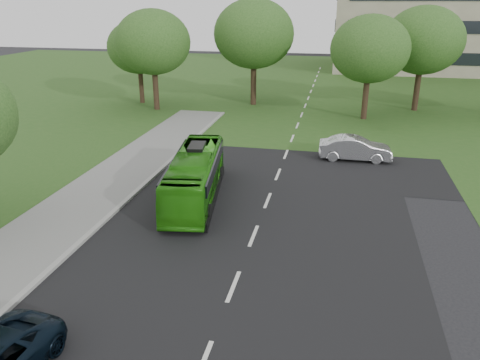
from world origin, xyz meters
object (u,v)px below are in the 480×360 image
(tree_park_d, at_px, (423,40))
(tree_park_b, at_px, (254,34))
(tree_park_a, at_px, (153,42))
(tree_park_c, at_px, (370,49))
(bus, at_px, (195,176))
(tree_park_f, at_px, (138,47))
(sedan, at_px, (355,148))

(tree_park_d, bearing_deg, tree_park_b, -177.90)
(tree_park_a, height_order, tree_park_c, tree_park_a)
(tree_park_b, xyz_separation_m, bus, (1.40, -24.04, -5.53))
(tree_park_f, height_order, bus, tree_park_f)
(tree_park_f, xyz_separation_m, sedan, (20.87, -14.27, -4.71))
(tree_park_a, distance_m, tree_park_c, 19.20)
(bus, bearing_deg, tree_park_a, 108.24)
(bus, bearing_deg, tree_park_b, 84.88)
(tree_park_a, xyz_separation_m, tree_park_b, (8.59, 4.17, 0.57))
(tree_park_d, xyz_separation_m, sedan, (-5.78, -16.33, -5.61))
(tree_park_c, bearing_deg, tree_park_b, 159.31)
(tree_park_f, distance_m, sedan, 25.72)
(tree_park_a, xyz_separation_m, tree_park_c, (19.20, 0.17, -0.25))
(tree_park_c, height_order, sedan, tree_park_c)
(tree_park_a, relative_size, tree_park_f, 1.13)
(tree_park_b, bearing_deg, tree_park_a, -154.08)
(tree_park_a, bearing_deg, tree_park_b, 25.92)
(tree_park_a, xyz_separation_m, tree_park_f, (-2.63, 2.68, -0.72))
(tree_park_a, relative_size, tree_park_b, 0.91)
(tree_park_f, bearing_deg, bus, -60.78)
(tree_park_d, distance_m, tree_park_f, 26.74)
(tree_park_b, distance_m, tree_park_d, 15.44)
(tree_park_b, height_order, tree_park_f, tree_park_b)
(tree_park_a, relative_size, tree_park_d, 0.97)
(tree_park_d, relative_size, bus, 1.06)
(tree_park_f, height_order, sedan, tree_park_f)
(tree_park_a, xyz_separation_m, bus, (9.99, -19.87, -4.96))
(tree_park_b, relative_size, tree_park_c, 1.14)
(tree_park_a, bearing_deg, tree_park_d, 11.16)
(tree_park_c, bearing_deg, sedan, -94.64)
(tree_park_a, bearing_deg, tree_park_c, 0.50)
(tree_park_b, bearing_deg, tree_park_f, -172.42)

